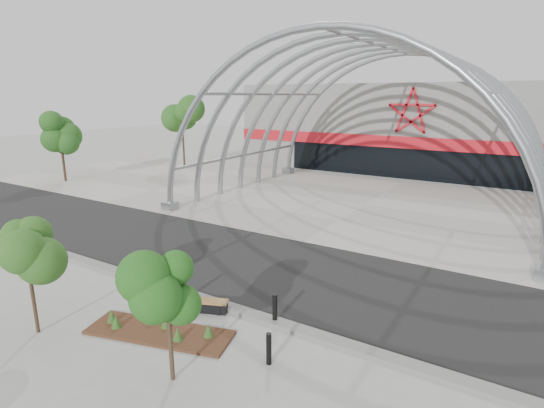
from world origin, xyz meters
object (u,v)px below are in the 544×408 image
street_tree_1 (167,290)px  bollard_2 (180,290)px  street_tree_0 (27,257)px  bench_0 (171,302)px  bench_1 (199,305)px

street_tree_1 → bollard_2: bearing=130.6°
bollard_2 → street_tree_0: bearing=-123.4°
street_tree_1 → bollard_2: size_ratio=3.32×
street_tree_0 → bollard_2: street_tree_0 is taller
street_tree_1 → bench_0: 4.49m
bench_0 → bench_1: (0.97, 0.30, 0.00)m
street_tree_0 → street_tree_1: size_ratio=0.99×
bench_0 → bollard_2: 0.50m
bench_0 → bench_1: bearing=17.3°
street_tree_1 → bench_1: (-1.78, 3.04, -2.25)m
street_tree_0 → bench_0: (2.33, 3.28, -2.23)m
bench_1 → bollard_2: bearing=175.8°
bench_0 → bollard_2: bollard_2 is taller
bench_0 → bollard_2: (0.08, 0.37, 0.32)m
street_tree_1 → bollard_2: street_tree_1 is taller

